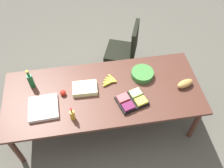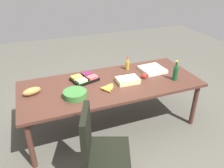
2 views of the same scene
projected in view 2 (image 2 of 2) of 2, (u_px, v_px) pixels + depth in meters
name	position (u px, v px, depth m)	size (l,w,h in m)	color
ground_plane	(111.00, 124.00, 3.58)	(10.00, 10.00, 0.00)	#514E46
conference_table	(111.00, 87.00, 3.25)	(2.60, 1.07, 0.75)	#4A2A20
office_chair	(102.00, 158.00, 2.44)	(0.62, 0.62, 1.01)	gray
wine_bottle	(175.00, 73.00, 3.25)	(0.07, 0.07, 0.30)	#124D26
bread_loaf	(32.00, 91.00, 2.91)	(0.24, 0.11, 0.10)	#A1793E
apple_red	(144.00, 76.00, 3.34)	(0.08, 0.08, 0.08)	red
sheet_cake	(128.00, 80.00, 3.22)	(0.32, 0.22, 0.07)	beige
dressing_bottle	(127.00, 65.00, 3.59)	(0.07, 0.07, 0.22)	#BD8C26
fruit_platter	(84.00, 79.00, 3.27)	(0.43, 0.37, 0.07)	black
banana_bunch	(107.00, 88.00, 3.05)	(0.22, 0.21, 0.04)	yellow
pizza_box	(152.00, 69.00, 3.57)	(0.36, 0.36, 0.05)	silver
salad_bowl	(75.00, 94.00, 2.87)	(0.30, 0.30, 0.08)	#377232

